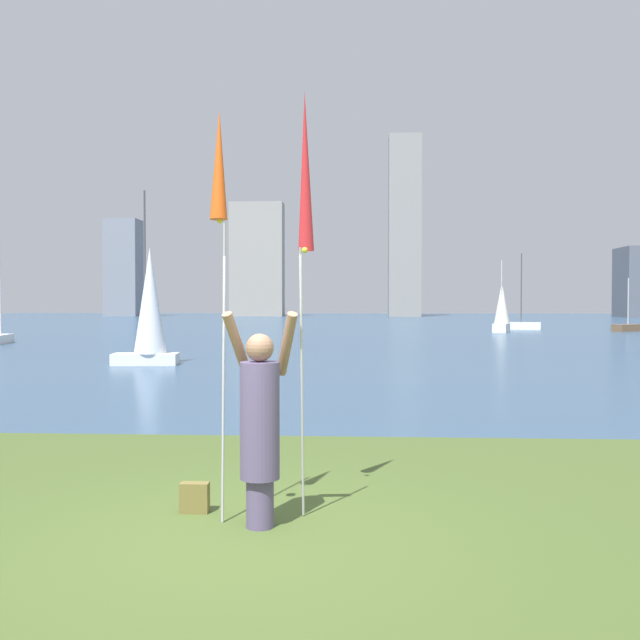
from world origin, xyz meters
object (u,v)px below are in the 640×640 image
Objects in this scene: kite_flag_left at (219,177)px; sailboat_5 at (149,309)px; sailboat_4 at (628,327)px; sailboat_2 at (1,337)px; sailboat_1 at (521,325)px; sailboat_0 at (502,309)px; person at (260,421)px; kite_flag_right at (305,180)px; bag at (195,498)px.

kite_flag_left is 17.62m from sailboat_5.
sailboat_2 is at bearing -155.24° from sailboat_4.
kite_flag_left is 0.68× the size of sailboat_1.
sailboat_0 reaches higher than kite_flag_left.
person is 0.35× the size of sailboat_1.
sailboat_0 is at bearing 76.48° from kite_flag_right.
sailboat_2 is at bearing 122.08° from kite_flag_right.
sailboat_2 is 0.88× the size of sailboat_5.
person is at bearing -30.34° from bag.
sailboat_4 is (20.17, 44.02, 0.13)m from bag.
person is at bearing -105.12° from sailboat_1.
kite_flag_left is 49.35m from sailboat_1.
sailboat_2 reaches higher than person.
bag is 17.16m from sailboat_5.
sailboat_4 is (36.12, 16.66, -0.04)m from sailboat_2.
kite_flag_left is 1.03× the size of sailboat_4.
kite_flag_right is at bearing 39.14° from kite_flag_left.
sailboat_2 is (-16.28, 27.76, -2.89)m from kite_flag_left.
kite_flag_left is at bearing -50.33° from bag.
bag is at bearing -106.04° from sailboat_1.
kite_flag_left is (-0.37, 0.01, 2.23)m from person.
person is 17.71m from sailboat_5.
sailboat_5 is (-25.43, -27.77, 1.54)m from sailboat_4.
person is at bearing -1.44° from kite_flag_left.
bag is at bearing 129.67° from kite_flag_left.
sailboat_2 is (-29.48, -19.70, -0.02)m from sailboat_1.
person is 0.41× the size of sailboat_0.
sailboat_5 is (-6.33, 16.05, -1.47)m from kite_flag_right.
sailboat_0 is 30.92m from sailboat_2.
kite_flag_left is 32.31m from sailboat_2.
sailboat_4 is at bearing 11.62° from sailboat_0.
sailboat_0 is 0.86× the size of sailboat_1.
bag is 43.64m from sailboat_0.
kite_flag_left reaches higher than bag.
sailboat_4 is at bearing 66.45° from kite_flag_right.
kite_flag_right reaches higher than sailboat_4.
bag is 48.97m from sailboat_1.
sailboat_5 is (-5.59, 16.65, -1.39)m from kite_flag_left.
sailboat_1 is at bearing 59.41° from person.
kite_flag_right is 0.73× the size of sailboat_5.
kite_flag_left is 3.10m from bag.
sailboat_0 is (10.83, 42.57, -1.64)m from kite_flag_left.
sailboat_4 is (19.10, 43.82, -3.00)m from kite_flag_right.
sailboat_0 is at bearing 75.73° from kite_flag_left.
sailboat_1 is 7.30m from sailboat_4.
sailboat_1 is 36.13m from sailboat_5.
kite_flag_right is 43.20m from sailboat_0.
sailboat_0 is at bearing -115.84° from sailboat_1.
sailboat_2 is at bearing 105.47° from person.
sailboat_2 is at bearing 133.88° from sailboat_5.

